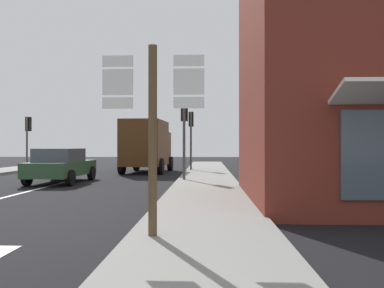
{
  "coord_description": "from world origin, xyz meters",
  "views": [
    {
      "loc": [
        6.2,
        -5.94,
        1.58
      ],
      "look_at": [
        5.47,
        12.35,
        1.67
      ],
      "focal_mm": 36.62,
      "sensor_mm": 36.0,
      "label": 1
    }
  ],
  "objects": [
    {
      "name": "traffic_light_far_right",
      "position": [
        5.19,
        17.97,
        2.72
      ],
      "size": [
        0.3,
        0.49,
        3.67
      ],
      "color": "#47474C",
      "rests_on": "ground"
    },
    {
      "name": "lane_centre_stripe",
      "position": [
        0.0,
        6.0,
        0.01
      ],
      "size": [
        0.16,
        12.0,
        0.01
      ],
      "primitive_type": "cube",
      "color": "silver",
      "rests_on": "ground"
    },
    {
      "name": "delivery_truck",
      "position": [
        2.6,
        17.14,
        1.65
      ],
      "size": [
        2.73,
        5.12,
        3.05
      ],
      "color": "#4C2D14",
      "rests_on": "ground"
    },
    {
      "name": "ground_plane",
      "position": [
        0.0,
        10.0,
        0.0
      ],
      "size": [
        80.0,
        80.0,
        0.0
      ],
      "primitive_type": "plane",
      "color": "black"
    },
    {
      "name": "traffic_light_far_left",
      "position": [
        -5.19,
        18.42,
        2.53
      ],
      "size": [
        0.3,
        0.49,
        3.42
      ],
      "color": "#47474C",
      "rests_on": "ground"
    },
    {
      "name": "traffic_light_near_right",
      "position": [
        5.19,
        11.03,
        2.64
      ],
      "size": [
        0.3,
        0.49,
        3.56
      ],
      "color": "#47474C",
      "rests_on": "ground"
    },
    {
      "name": "sedan_far",
      "position": [
        -0.07,
        10.57,
        0.76
      ],
      "size": [
        2.01,
        4.22,
        1.47
      ],
      "color": "#2D5133",
      "rests_on": "ground"
    },
    {
      "name": "sidewalk_right",
      "position": [
        6.16,
        8.0,
        0.07
      ],
      "size": [
        2.55,
        44.0,
        0.14
      ],
      "primitive_type": "cube",
      "color": "gray",
      "rests_on": "ground"
    },
    {
      "name": "route_sign_post",
      "position": [
        5.32,
        0.33,
        1.91
      ],
      "size": [
        1.66,
        0.14,
        3.2
      ],
      "color": "brown",
      "rests_on": "ground"
    }
  ]
}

